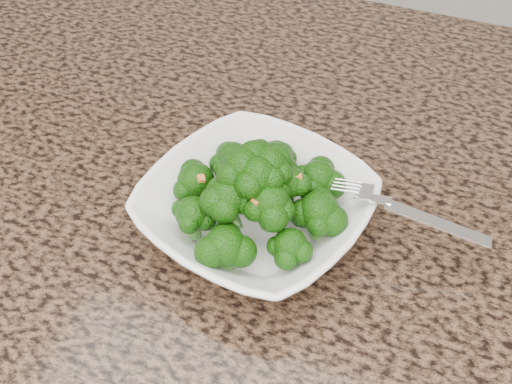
% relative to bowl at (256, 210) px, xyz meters
% --- Properties ---
extents(granite_counter, '(1.64, 1.04, 0.03)m').
position_rel_bowl_xyz_m(granite_counter, '(-0.16, -0.05, -0.04)').
color(granite_counter, brown).
rests_on(granite_counter, cabinet).
extents(bowl, '(0.26, 0.26, 0.05)m').
position_rel_bowl_xyz_m(bowl, '(0.00, 0.00, 0.00)').
color(bowl, white).
rests_on(bowl, granite_counter).
extents(broccoli_pile, '(0.18, 0.18, 0.07)m').
position_rel_bowl_xyz_m(broccoli_pile, '(-0.00, 0.00, 0.06)').
color(broccoli_pile, '#164C08').
rests_on(broccoli_pile, bowl).
extents(garlic_topping, '(0.11, 0.11, 0.01)m').
position_rel_bowl_xyz_m(garlic_topping, '(-0.00, 0.00, 0.10)').
color(garlic_topping, orange).
rests_on(garlic_topping, broccoli_pile).
extents(fork, '(0.17, 0.04, 0.01)m').
position_rel_bowl_xyz_m(fork, '(0.11, 0.03, 0.03)').
color(fork, silver).
rests_on(fork, bowl).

